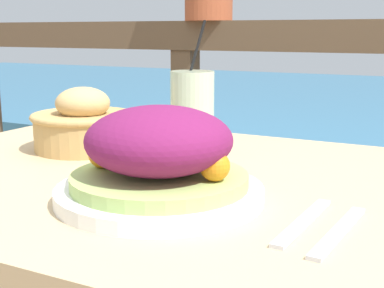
% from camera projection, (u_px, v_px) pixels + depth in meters
% --- Properties ---
extents(patio_table, '(1.16, 0.75, 0.76)m').
position_uv_depth(patio_table, '(200.00, 242.00, 0.87)').
color(patio_table, tan).
rests_on(patio_table, ground_plane).
extents(railing_fence, '(2.80, 0.08, 1.02)m').
position_uv_depth(railing_fence, '(323.00, 121.00, 1.56)').
color(railing_fence, brown).
rests_on(railing_fence, ground_plane).
extents(salad_plate, '(0.29, 0.29, 0.13)m').
position_uv_depth(salad_plate, '(158.00, 160.00, 0.72)').
color(salad_plate, white).
rests_on(salad_plate, patio_table).
extents(drink_glass, '(0.08, 0.08, 0.25)m').
position_uv_depth(drink_glass, '(192.00, 115.00, 0.96)').
color(drink_glass, beige).
rests_on(drink_glass, patio_table).
extents(bread_basket, '(0.20, 0.20, 0.12)m').
position_uv_depth(bread_basket, '(84.00, 124.00, 1.04)').
color(bread_basket, tan).
rests_on(bread_basket, patio_table).
extents(fork, '(0.02, 0.18, 0.00)m').
position_uv_depth(fork, '(303.00, 222.00, 0.64)').
color(fork, silver).
rests_on(fork, patio_table).
extents(knife, '(0.03, 0.18, 0.00)m').
position_uv_depth(knife, '(339.00, 232.00, 0.61)').
color(knife, silver).
rests_on(knife, patio_table).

